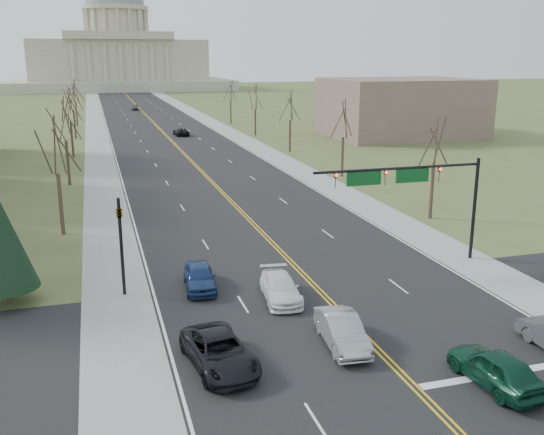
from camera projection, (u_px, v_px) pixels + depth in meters
ground at (404, 377)px, 27.19m from camera, size 600.00×600.00×0.00m
road at (154, 123)px, 129.06m from camera, size 20.00×380.00×0.01m
cross_road at (350, 322)px, 32.74m from camera, size 120.00×14.00×0.01m
sidewalk_left at (95, 125)px, 125.77m from camera, size 4.00×380.00×0.03m
sidewalk_right at (209, 121)px, 132.34m from camera, size 4.00×380.00×0.03m
center_line at (154, 123)px, 129.06m from camera, size 0.42×380.00×0.01m
edge_line_left at (106, 124)px, 126.37m from camera, size 0.15×380.00×0.01m
edge_line_right at (199, 121)px, 131.74m from camera, size 0.15×380.00×0.01m
stop_bar at (513, 371)px, 27.63m from camera, size 9.50×0.50×0.01m
capitol at (118, 55)px, 254.95m from camera, size 90.00×60.00×50.00m
signal_mast at (411, 183)px, 40.23m from camera, size 12.12×0.44×7.20m
signal_left at (121, 236)px, 35.58m from camera, size 0.32×0.36×6.00m
tree_r_0 at (435, 145)px, 51.96m from camera, size 3.74×3.74×8.50m
tree_l_0 at (56, 149)px, 47.07m from camera, size 3.96×3.96×9.00m
tree_r_1 at (344, 121)px, 70.48m from camera, size 3.74×3.74×8.50m
tree_l_1 at (64, 122)px, 65.60m from camera, size 3.96×3.96×9.00m
tree_r_2 at (290, 107)px, 89.00m from camera, size 3.74×3.74×8.50m
tree_l_2 at (69, 107)px, 84.12m from camera, size 3.96×3.96×9.00m
tree_r_3 at (255, 98)px, 107.53m from camera, size 3.74×3.74×8.50m
tree_l_3 at (73, 98)px, 102.64m from camera, size 3.96×3.96×9.00m
tree_r_4 at (230, 92)px, 126.05m from camera, size 3.74×3.74×8.50m
tree_l_4 at (75, 91)px, 121.16m from camera, size 3.96×3.96×9.00m
conifer_l at (2, 242)px, 34.25m from camera, size 3.64×3.64×6.50m
bldg_right_mass at (400, 108)px, 107.23m from camera, size 25.00×20.00×10.00m
car_nb_inner_lead at (496, 368)px, 26.27m from camera, size 2.39×5.02×1.66m
car_sb_inner_lead at (342, 331)px, 29.92m from camera, size 2.10×4.93×1.58m
car_sb_outer_lead at (219, 352)px, 27.85m from camera, size 3.25×5.80×1.53m
car_sb_inner_second at (280, 288)px, 35.63m from camera, size 2.53×5.11×1.43m
car_sb_outer_second at (199, 277)px, 37.26m from camera, size 2.20×4.68×1.55m
car_far_nb at (181, 132)px, 108.57m from camera, size 2.56×4.98×1.34m
car_far_sb at (135, 107)px, 158.66m from camera, size 2.17×4.63×1.53m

